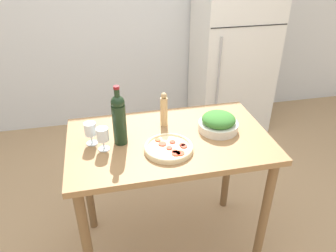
# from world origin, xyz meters

# --- Properties ---
(ground_plane) EXTENTS (14.00, 14.00, 0.00)m
(ground_plane) POSITION_xyz_m (0.00, 0.00, 0.00)
(ground_plane) COLOR tan
(wall_back) EXTENTS (6.40, 0.08, 2.60)m
(wall_back) POSITION_xyz_m (-0.00, 1.97, 1.30)
(wall_back) COLOR silver
(wall_back) RESTS_ON ground_plane
(refrigerator) EXTENTS (0.78, 0.67, 1.68)m
(refrigerator) POSITION_xyz_m (1.05, 1.60, 0.84)
(refrigerator) COLOR white
(refrigerator) RESTS_ON ground_plane
(prep_counter) EXTENTS (1.18, 0.71, 0.92)m
(prep_counter) POSITION_xyz_m (0.00, 0.00, 0.78)
(prep_counter) COLOR olive
(prep_counter) RESTS_ON ground_plane
(wine_bottle) EXTENTS (0.08, 0.08, 0.35)m
(wine_bottle) POSITION_xyz_m (-0.28, 0.01, 1.08)
(wine_bottle) COLOR black
(wine_bottle) RESTS_ON prep_counter
(wine_glass_near) EXTENTS (0.07, 0.07, 0.13)m
(wine_glass_near) POSITION_xyz_m (-0.38, -0.03, 1.01)
(wine_glass_near) COLOR silver
(wine_glass_near) RESTS_ON prep_counter
(wine_glass_far) EXTENTS (0.07, 0.07, 0.13)m
(wine_glass_far) POSITION_xyz_m (-0.44, 0.04, 1.01)
(wine_glass_far) COLOR silver
(wine_glass_far) RESTS_ON prep_counter
(pepper_mill) EXTENTS (0.04, 0.04, 0.22)m
(pepper_mill) POSITION_xyz_m (0.00, 0.15, 1.03)
(pepper_mill) COLOR tan
(pepper_mill) RESTS_ON prep_counter
(salad_bowl) EXTENTS (0.24, 0.24, 0.12)m
(salad_bowl) POSITION_xyz_m (0.31, 0.02, 0.97)
(salad_bowl) COLOR silver
(salad_bowl) RESTS_ON prep_counter
(homemade_pizza) EXTENTS (0.27, 0.27, 0.03)m
(homemade_pizza) POSITION_xyz_m (-0.03, -0.12, 0.94)
(homemade_pizza) COLOR beige
(homemade_pizza) RESTS_ON prep_counter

